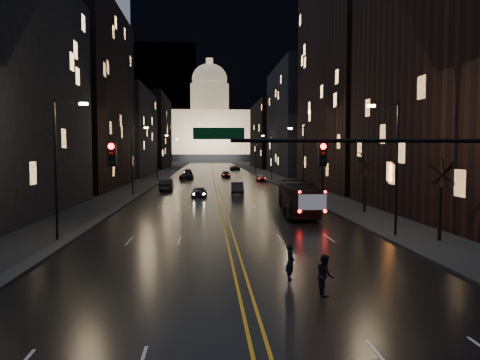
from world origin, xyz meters
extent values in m
plane|color=black|center=(0.00, 0.00, 0.00)|extent=(900.00, 900.00, 0.00)
cube|color=black|center=(0.00, 130.00, 0.01)|extent=(20.00, 320.00, 0.02)
cube|color=black|center=(-14.00, 130.00, 0.08)|extent=(8.00, 320.00, 0.16)
cube|color=black|center=(14.00, 130.00, 0.08)|extent=(8.00, 320.00, 0.16)
cube|color=orange|center=(0.00, 130.00, 0.03)|extent=(0.62, 320.00, 0.01)
cube|color=black|center=(-21.00, 54.00, 14.00)|extent=(12.00, 30.00, 28.00)
cube|color=black|center=(-21.00, 92.00, 10.00)|extent=(12.00, 34.00, 20.00)
cube|color=black|center=(-21.00, 140.00, 12.00)|extent=(12.00, 40.00, 24.00)
cube|color=black|center=(21.00, 20.00, 12.00)|extent=(12.00, 26.00, 24.00)
cube|color=black|center=(21.00, 50.00, 19.00)|extent=(12.00, 30.00, 38.00)
cube|color=black|center=(21.00, 92.00, 13.00)|extent=(12.00, 34.00, 26.00)
cube|color=black|center=(21.00, 140.00, 11.00)|extent=(12.00, 40.00, 22.00)
cube|color=black|center=(40.00, 380.00, 65.00)|extent=(520.00, 60.00, 130.00)
cube|color=black|center=(0.00, 250.00, 2.00)|extent=(90.00, 50.00, 4.00)
cube|color=#FFD293|center=(0.00, 250.00, 16.00)|extent=(80.00, 36.00, 24.00)
cylinder|color=#CFB585|center=(0.00, 250.00, 36.00)|extent=(22.00, 22.00, 16.00)
ellipsoid|color=#CFB585|center=(0.00, 250.00, 47.00)|extent=(20.00, 20.00, 17.00)
cylinder|color=#FFD293|center=(0.00, 250.00, 55.50)|extent=(4.00, 4.00, 6.00)
cylinder|color=black|center=(5.50, 0.00, 6.20)|extent=(12.00, 0.18, 0.18)
cube|color=black|center=(-5.50, 0.00, 5.60)|extent=(0.35, 0.30, 1.00)
cube|color=black|center=(3.50, 0.00, 5.60)|extent=(0.35, 0.30, 1.00)
sphere|color=#FF0705|center=(-5.50, -0.18, 5.95)|extent=(0.24, 0.24, 0.24)
sphere|color=#FF0705|center=(3.50, -0.18, 5.95)|extent=(0.24, 0.24, 0.24)
cube|color=#053F14|center=(-1.00, 0.00, 6.50)|extent=(2.20, 0.06, 0.50)
cylinder|color=black|center=(11.00, 10.00, 4.50)|extent=(0.16, 0.16, 9.00)
cylinder|color=black|center=(10.10, 10.00, 8.80)|extent=(1.80, 0.10, 0.10)
cube|color=#FFDD99|center=(9.20, 10.00, 8.70)|extent=(0.50, 0.25, 0.15)
cylinder|color=black|center=(-11.00, 10.00, 4.50)|extent=(0.16, 0.16, 9.00)
cylinder|color=black|center=(-10.10, 10.00, 8.80)|extent=(1.80, 0.10, 0.10)
cube|color=#FFDD99|center=(-9.20, 10.00, 8.70)|extent=(0.50, 0.25, 0.15)
cylinder|color=black|center=(11.00, 40.00, 4.50)|extent=(0.16, 0.16, 9.00)
cylinder|color=black|center=(10.10, 40.00, 8.80)|extent=(1.80, 0.10, 0.10)
cube|color=#FFDD99|center=(9.20, 40.00, 8.70)|extent=(0.50, 0.25, 0.15)
cylinder|color=black|center=(-11.00, 40.00, 4.50)|extent=(0.16, 0.16, 9.00)
cylinder|color=black|center=(-10.10, 40.00, 8.80)|extent=(1.80, 0.10, 0.10)
cube|color=#FFDD99|center=(-9.20, 40.00, 8.70)|extent=(0.50, 0.25, 0.15)
cylinder|color=black|center=(11.00, 70.00, 4.50)|extent=(0.16, 0.16, 9.00)
cylinder|color=black|center=(10.10, 70.00, 8.80)|extent=(1.80, 0.10, 0.10)
cube|color=#FFDD99|center=(9.20, 70.00, 8.70)|extent=(0.50, 0.25, 0.15)
cylinder|color=black|center=(-11.00, 70.00, 4.50)|extent=(0.16, 0.16, 9.00)
cylinder|color=black|center=(-10.10, 70.00, 8.80)|extent=(1.80, 0.10, 0.10)
cube|color=#FFDD99|center=(-9.20, 70.00, 8.70)|extent=(0.50, 0.25, 0.15)
cylinder|color=black|center=(11.00, 100.00, 4.50)|extent=(0.16, 0.16, 9.00)
cylinder|color=black|center=(10.10, 100.00, 8.80)|extent=(1.80, 0.10, 0.10)
cube|color=#FFDD99|center=(9.20, 100.00, 8.70)|extent=(0.50, 0.25, 0.15)
cylinder|color=black|center=(-11.00, 100.00, 4.50)|extent=(0.16, 0.16, 9.00)
cylinder|color=black|center=(-10.10, 100.00, 8.80)|extent=(1.80, 0.10, 0.10)
cube|color=#FFDD99|center=(-9.20, 100.00, 8.70)|extent=(0.50, 0.25, 0.15)
cylinder|color=black|center=(13.00, 8.00, 1.75)|extent=(0.24, 0.24, 3.50)
cylinder|color=black|center=(13.00, 22.00, 1.75)|extent=(0.24, 0.24, 3.50)
cylinder|color=black|center=(13.00, 38.00, 1.75)|extent=(0.24, 0.24, 3.50)
imported|color=black|center=(6.61, 21.43, 1.51)|extent=(3.31, 10.98, 3.02)
imported|color=black|center=(-2.50, 37.00, 0.71)|extent=(2.04, 4.32, 1.43)
imported|color=black|center=(-7.36, 47.03, 0.86)|extent=(2.04, 5.28, 1.71)
imported|color=black|center=(-5.65, 74.05, 0.73)|extent=(2.89, 5.44, 1.45)
imported|color=black|center=(-6.24, 91.77, 0.73)|extent=(2.74, 5.30, 1.47)
imported|color=black|center=(2.50, 42.34, 0.78)|extent=(1.87, 4.82, 1.56)
imported|color=black|center=(8.50, 66.92, 0.67)|extent=(1.62, 3.93, 1.33)
imported|color=black|center=(2.50, 81.13, 0.67)|extent=(1.95, 4.64, 1.34)
imported|color=black|center=(6.71, 118.31, 0.76)|extent=(3.01, 5.69, 1.53)
imported|color=black|center=(2.16, 0.19, 0.82)|extent=(0.49, 0.66, 1.63)
imported|color=black|center=(3.16, -2.00, 0.82)|extent=(0.48, 0.82, 1.64)
camera|label=1|loc=(-1.49, -20.04, 5.75)|focal=35.00mm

